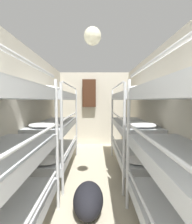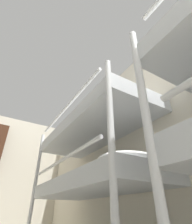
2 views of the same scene
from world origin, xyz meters
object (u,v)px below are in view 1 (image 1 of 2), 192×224
Objects in this scene: bunk_stack_left_far at (54,125)px; duffel_bag at (88,199)px; bunk_stack_right_far at (132,125)px; hanging_coat at (89,93)px.

duffel_bag is (0.76, -1.20, -0.80)m from bunk_stack_left_far.
duffel_bag is (-0.87, -1.20, -0.80)m from bunk_stack_right_far.
bunk_stack_left_far is at bearing 180.00° from bunk_stack_right_far.
bunk_stack_right_far is 3.08× the size of duffel_bag.
hanging_coat is (0.63, 1.88, 0.75)m from bunk_stack_left_far.
bunk_stack_left_far is 1.00× the size of bunk_stack_right_far.
bunk_stack_left_far is 3.08× the size of duffel_bag.
bunk_stack_right_far is at bearing 54.16° from duffel_bag.
hanging_coat is (-0.99, 1.88, 0.75)m from bunk_stack_right_far.
bunk_stack_left_far is 1.62m from bunk_stack_right_far.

